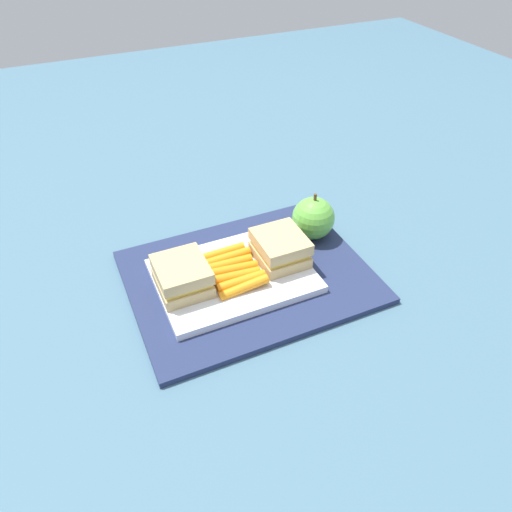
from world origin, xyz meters
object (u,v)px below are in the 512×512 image
(food_tray, at_px, (233,276))
(apple, at_px, (313,218))
(sandwich_half_left, at_px, (182,276))
(sandwich_half_right, at_px, (280,248))
(carrot_sticks_bundle, at_px, (233,269))

(food_tray, bearing_deg, apple, 16.08)
(food_tray, height_order, apple, apple)
(sandwich_half_left, distance_m, apple, 0.24)
(sandwich_half_right, distance_m, apple, 0.10)
(sandwich_half_left, bearing_deg, carrot_sticks_bundle, -0.03)
(sandwich_half_left, xyz_separation_m, sandwich_half_right, (0.16, 0.00, 0.00))
(sandwich_half_right, height_order, apple, apple)
(apple, bearing_deg, sandwich_half_left, -168.98)
(food_tray, height_order, sandwich_half_right, sandwich_half_right)
(apple, bearing_deg, carrot_sticks_bundle, -163.94)
(carrot_sticks_bundle, xyz_separation_m, apple, (0.16, 0.05, 0.02))
(food_tray, distance_m, sandwich_half_left, 0.08)
(sandwich_half_left, height_order, carrot_sticks_bundle, sandwich_half_left)
(sandwich_half_left, relative_size, carrot_sticks_bundle, 0.79)
(sandwich_half_right, distance_m, carrot_sticks_bundle, 0.08)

